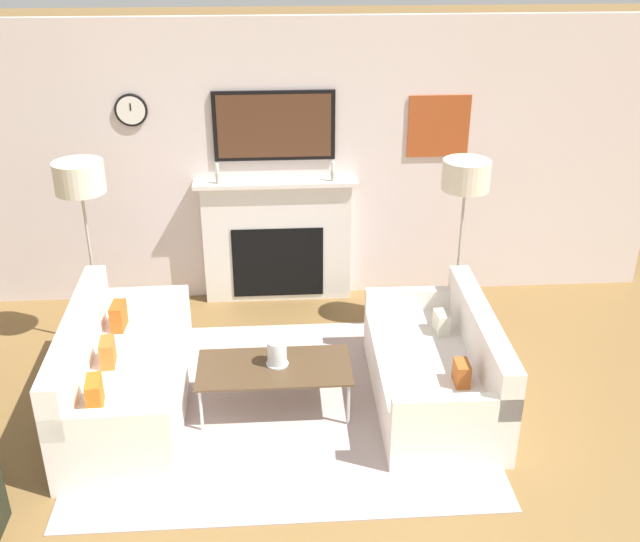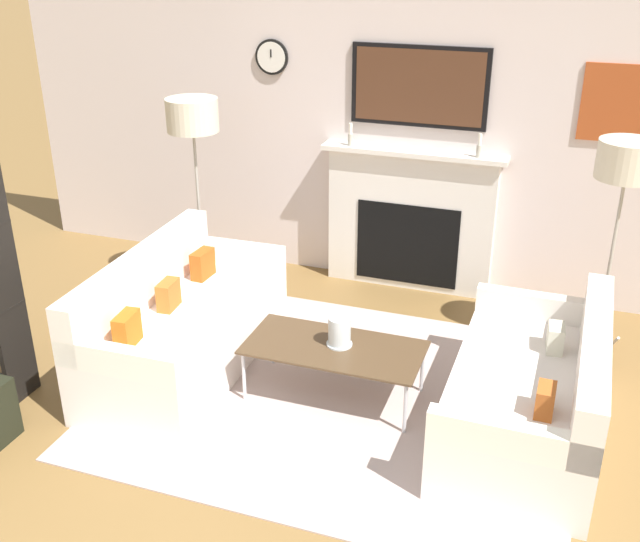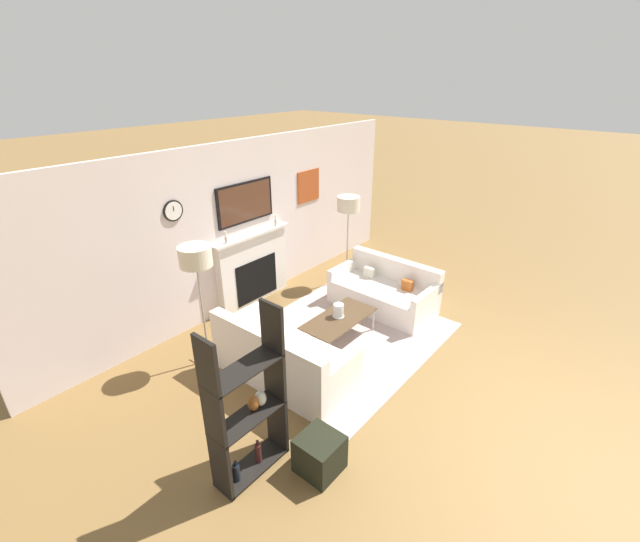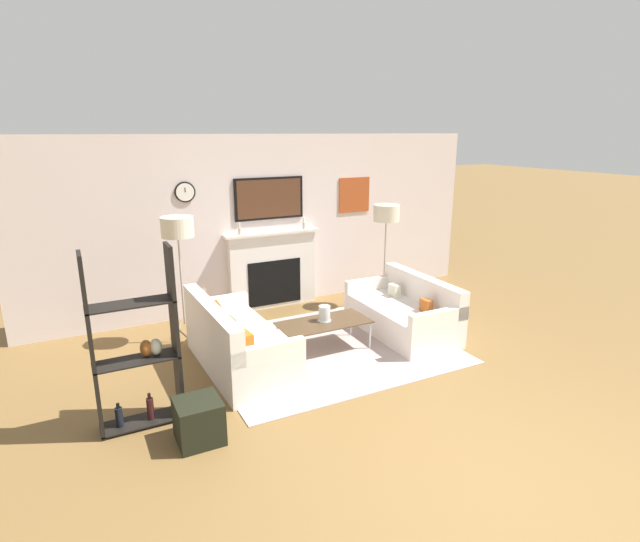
# 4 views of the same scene
# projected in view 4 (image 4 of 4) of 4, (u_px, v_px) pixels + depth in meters

# --- Properties ---
(ground_plane) EXTENTS (60.00, 60.00, 0.00)m
(ground_plane) POSITION_uv_depth(u_px,v_px,m) (470.00, 462.00, 4.28)
(ground_plane) COLOR brown
(fireplace_wall) EXTENTS (7.44, 0.28, 2.70)m
(fireplace_wall) POSITION_uv_depth(u_px,v_px,m) (270.00, 230.00, 7.86)
(fireplace_wall) COLOR silver
(fireplace_wall) RESTS_ON ground_plane
(area_rug) EXTENTS (3.04, 2.53, 0.01)m
(area_rug) POSITION_uv_depth(u_px,v_px,m) (327.00, 348.00, 6.52)
(area_rug) COLOR #B29E98
(area_rug) RESTS_ON ground_plane
(couch_left) EXTENTS (0.87, 1.85, 0.85)m
(couch_left) POSITION_uv_depth(u_px,v_px,m) (237.00, 345.00, 5.91)
(couch_left) COLOR white
(couch_left) RESTS_ON ground_plane
(couch_right) EXTENTS (0.90, 1.70, 0.78)m
(couch_right) POSITION_uv_depth(u_px,v_px,m) (404.00, 314.00, 6.98)
(couch_right) COLOR white
(couch_right) RESTS_ON ground_plane
(coffee_table) EXTENTS (1.18, 0.57, 0.39)m
(coffee_table) POSITION_uv_depth(u_px,v_px,m) (324.00, 324.00, 6.38)
(coffee_table) COLOR #4C3823
(coffee_table) RESTS_ON ground_plane
(hurricane_candle) EXTENTS (0.17, 0.17, 0.20)m
(hurricane_candle) POSITION_uv_depth(u_px,v_px,m) (324.00, 314.00, 6.39)
(hurricane_candle) COLOR silver
(hurricane_candle) RESTS_ON coffee_table
(floor_lamp_left) EXTENTS (0.41, 0.41, 1.71)m
(floor_lamp_left) POSITION_uv_depth(u_px,v_px,m) (177.00, 229.00, 6.31)
(floor_lamp_left) COLOR #9E998E
(floor_lamp_left) RESTS_ON ground_plane
(floor_lamp_right) EXTENTS (0.40, 0.40, 1.65)m
(floor_lamp_right) POSITION_uv_depth(u_px,v_px,m) (386.00, 214.00, 7.72)
(floor_lamp_right) COLOR #9E998E
(floor_lamp_right) RESTS_ON ground_plane
(shelf_unit) EXTENTS (0.78, 0.28, 1.75)m
(shelf_unit) POSITION_uv_depth(u_px,v_px,m) (136.00, 348.00, 4.64)
(shelf_unit) COLOR black
(shelf_unit) RESTS_ON ground_plane
(ottoman) EXTENTS (0.40, 0.40, 0.40)m
(ottoman) POSITION_uv_depth(u_px,v_px,m) (199.00, 421.00, 4.53)
(ottoman) COLOR black
(ottoman) RESTS_ON ground_plane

